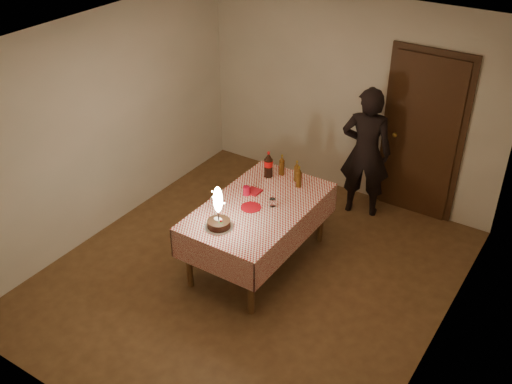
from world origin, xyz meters
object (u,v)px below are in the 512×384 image
amber_bottle_left (282,165)px  amber_bottle_mid (297,172)px  red_plate (251,207)px  cola_bottle (268,165)px  red_cup (246,191)px  clear_cup (272,203)px  photographer (366,152)px  birthday_cake (219,216)px  amber_bottle_right (299,177)px  dining_table (259,213)px

amber_bottle_left → amber_bottle_mid: (0.21, -0.03, 0.00)m
red_plate → cola_bottle: 0.71m
red_cup → amber_bottle_mid: bearing=61.5°
clear_cup → photographer: bearing=76.0°
birthday_cake → red_cup: 0.68m
red_plate → photographer: photographer is taller
birthday_cake → amber_bottle_mid: bearing=80.9°
clear_cup → amber_bottle_right: amber_bottle_right is taller
dining_table → red_cup: 0.29m
cola_bottle → photographer: bearing=53.5°
dining_table → birthday_cake: birthday_cake is taller
amber_bottle_right → photographer: photographer is taller
dining_table → amber_bottle_mid: 0.71m
clear_cup → dining_table: bearing=-154.3°
birthday_cake → clear_cup: (0.25, 0.62, -0.09)m
photographer → dining_table: bearing=-107.9°
red_plate → clear_cup: bearing=40.3°
birthday_cake → photographer: bearing=73.6°
birthday_cake → clear_cup: birthday_cake is taller
red_plate → amber_bottle_right: size_ratio=0.86×
red_cup → amber_bottle_left: (0.09, 0.60, 0.07)m
red_cup → amber_bottle_mid: (0.31, 0.57, 0.07)m
birthday_cake → amber_bottle_right: (0.28, 1.13, -0.02)m
dining_table → photographer: 1.69m
cola_bottle → amber_bottle_right: 0.41m
red_cup → dining_table: bearing=-25.1°
birthday_cake → cola_bottle: size_ratio=1.49×
amber_bottle_right → amber_bottle_mid: size_ratio=1.00×
red_plate → birthday_cake: bearing=-98.9°
dining_table → red_cup: bearing=154.9°
red_plate → cola_bottle: cola_bottle is taller
red_cup → birthday_cake: bearing=-80.7°
red_cup → photographer: bearing=63.6°
amber_bottle_right → photographer: size_ratio=0.15×
dining_table → cola_bottle: 0.68m
red_plate → amber_bottle_mid: amber_bottle_mid is taller
amber_bottle_right → amber_bottle_mid: 0.13m
clear_cup → red_plate: bearing=-139.7°
cola_bottle → birthday_cake: bearing=-83.9°
photographer → amber_bottle_right: bearing=-108.8°
red_cup → amber_bottle_right: bearing=49.8°
birthday_cake → amber_bottle_left: 1.26m
birthday_cake → amber_bottle_left: (-0.02, 1.26, -0.02)m
dining_table → red_plate: bearing=-116.2°
cola_bottle → photographer: 1.27m
amber_bottle_left → amber_bottle_right: same height
birthday_cake → photographer: size_ratio=0.28×
birthday_cake → amber_bottle_right: birthday_cake is taller
amber_bottle_left → photographer: (0.65, 0.90, -0.04)m
red_plate → photographer: size_ratio=0.13×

